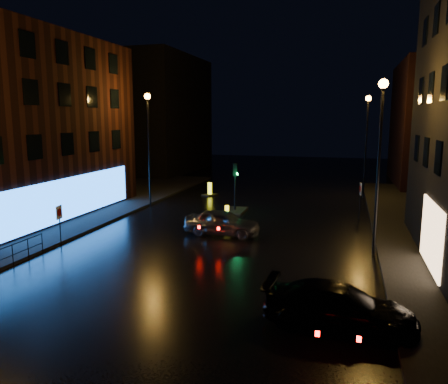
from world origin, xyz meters
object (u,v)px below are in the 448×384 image
(road_sign_left, at_px, (59,216))
(road_sign_right, at_px, (360,192))
(bollard_near, at_px, (227,217))
(bollard_far, at_px, (210,193))
(silver_hatchback, at_px, (222,222))
(dark_sedan, at_px, (339,307))
(traffic_signal, at_px, (235,204))

(road_sign_left, height_order, road_sign_right, road_sign_right)
(bollard_near, relative_size, bollard_far, 0.84)
(silver_hatchback, bearing_deg, bollard_far, 22.33)
(dark_sedan, bearing_deg, road_sign_left, 73.49)
(silver_hatchback, xyz_separation_m, dark_sedan, (6.66, -9.75, -0.03))
(traffic_signal, bearing_deg, road_sign_left, -122.08)
(silver_hatchback, height_order, road_sign_right, road_sign_right)
(dark_sedan, relative_size, road_sign_right, 2.00)
(silver_hatchback, xyz_separation_m, bollard_near, (-0.70, 3.54, -0.52))
(traffic_signal, xyz_separation_m, bollard_far, (-3.70, 5.72, -0.26))
(traffic_signal, relative_size, road_sign_right, 1.44)
(dark_sedan, bearing_deg, road_sign_right, 0.81)
(road_sign_right, bearing_deg, dark_sedan, 79.94)
(silver_hatchback, distance_m, bollard_far, 12.91)
(traffic_signal, distance_m, bollard_near, 2.82)
(dark_sedan, distance_m, bollard_far, 24.53)
(bollard_far, relative_size, road_sign_left, 0.71)
(dark_sedan, bearing_deg, traffic_signal, 29.38)
(dark_sedan, relative_size, road_sign_left, 2.26)
(traffic_signal, height_order, road_sign_right, traffic_signal)
(traffic_signal, relative_size, bollard_far, 2.28)
(traffic_signal, height_order, silver_hatchback, traffic_signal)
(silver_hatchback, relative_size, dark_sedan, 0.89)
(silver_hatchback, bearing_deg, dark_sedan, -144.09)
(dark_sedan, xyz_separation_m, bollard_far, (-11.24, 21.80, -0.45))
(dark_sedan, relative_size, bollard_near, 3.78)
(road_sign_right, bearing_deg, traffic_signal, -6.72)
(bollard_near, relative_size, road_sign_right, 0.53)
(traffic_signal, height_order, dark_sedan, traffic_signal)
(dark_sedan, distance_m, road_sign_right, 16.13)
(traffic_signal, xyz_separation_m, road_sign_right, (8.51, -0.02, 1.30))
(road_sign_left, bearing_deg, dark_sedan, -27.86)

